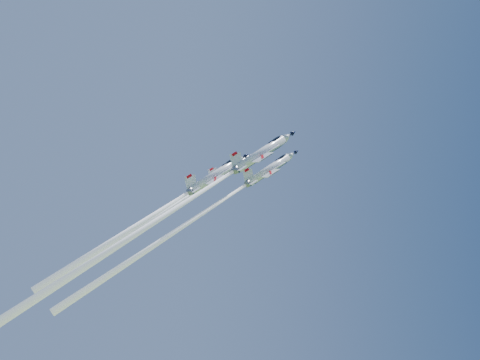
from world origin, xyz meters
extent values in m
cylinder|color=silver|center=(7.04, 0.30, 99.99)|extent=(8.25, 5.13, 10.74)
cone|color=silver|center=(12.74, 0.44, 103.97)|extent=(3.02, 2.42, 3.17)
cone|color=black|center=(14.06, 0.47, 104.89)|extent=(1.52, 1.22, 1.59)
cone|color=slate|center=(1.79, 0.18, 96.33)|extent=(2.44, 2.12, 2.32)
ellipsoid|color=black|center=(10.36, 0.20, 103.11)|extent=(3.01, 1.37, 2.60)
cube|color=black|center=(9.02, 0.10, 102.46)|extent=(1.07, 0.27, 0.89)
cube|color=silver|center=(6.21, 0.35, 99.13)|extent=(4.81, 9.31, 4.35)
cube|color=silver|center=(8.78, 1.58, 101.40)|extent=(2.84, 1.31, 2.15)
cube|color=silver|center=(9.21, -0.77, 100.86)|extent=(2.84, 1.31, 2.15)
cube|color=silver|center=(2.61, 0.23, 96.78)|extent=(2.51, 5.13, 2.31)
cube|color=silver|center=(1.97, -0.22, 98.22)|extent=(3.55, 1.00, 3.69)
cube|color=red|center=(1.49, -0.59, 99.43)|extent=(1.29, 0.34, 1.14)
cube|color=black|center=(7.53, 0.56, 99.28)|extent=(8.18, 0.74, 5.81)
sphere|color=white|center=(1.59, 0.18, 96.19)|extent=(1.03, 0.84, 1.05)
cone|color=white|center=(-18.87, -0.30, 81.89)|extent=(29.19, 15.90, 41.14)
cylinder|color=silver|center=(-0.76, 6.86, 101.40)|extent=(7.57, 4.70, 9.86)
cone|color=silver|center=(4.46, 6.98, 105.05)|extent=(2.77, 2.22, 2.91)
cone|color=black|center=(5.68, 7.01, 105.89)|extent=(1.40, 1.12, 1.46)
cone|color=slate|center=(-5.58, 6.75, 98.03)|extent=(2.24, 1.95, 2.13)
ellipsoid|color=black|center=(2.28, 6.76, 104.26)|extent=(2.77, 1.26, 2.38)
cube|color=black|center=(1.05, 6.68, 103.66)|extent=(0.98, 0.25, 0.81)
cube|color=silver|center=(-1.52, 6.90, 100.60)|extent=(4.42, 8.54, 3.99)
cube|color=silver|center=(0.83, 8.03, 102.68)|extent=(2.61, 1.20, 1.97)
cube|color=silver|center=(1.23, 5.88, 102.19)|extent=(2.61, 1.20, 1.97)
cube|color=silver|center=(-4.83, 6.79, 98.45)|extent=(2.30, 4.71, 2.12)
cube|color=silver|center=(-5.42, 6.38, 99.77)|extent=(3.26, 0.92, 3.39)
cube|color=red|center=(-5.86, 6.04, 100.88)|extent=(1.18, 0.31, 1.04)
cube|color=black|center=(-0.31, 7.10, 100.74)|extent=(7.50, 0.68, 5.33)
sphere|color=white|center=(-5.76, 6.75, 97.90)|extent=(0.94, 0.77, 0.97)
cone|color=white|center=(-20.18, 6.41, 87.83)|extent=(20.98, 11.59, 29.35)
cylinder|color=silver|center=(2.98, -8.46, 101.39)|extent=(9.03, 5.61, 11.76)
cone|color=silver|center=(9.21, -8.32, 105.74)|extent=(3.31, 2.65, 3.47)
cone|color=black|center=(10.66, -8.28, 106.75)|extent=(1.67, 1.34, 1.74)
cone|color=slate|center=(-2.76, -8.60, 97.37)|extent=(2.67, 2.32, 2.54)
ellipsoid|color=black|center=(6.61, -8.58, 104.80)|extent=(3.30, 1.50, 2.84)
cube|color=black|center=(5.15, -8.69, 104.09)|extent=(1.17, 0.30, 0.97)
cube|color=silver|center=(2.08, -8.41, 100.44)|extent=(5.27, 10.18, 4.76)
cube|color=silver|center=(4.88, -7.07, 102.92)|extent=(3.11, 1.43, 2.35)
cube|color=silver|center=(5.35, -9.64, 102.33)|extent=(3.11, 1.43, 2.35)
cube|color=silver|center=(-1.87, -8.55, 97.87)|extent=(2.75, 5.61, 2.52)
cube|color=silver|center=(-2.57, -9.04, 99.45)|extent=(3.88, 1.10, 4.04)
cube|color=red|center=(-3.09, -9.44, 100.77)|extent=(1.41, 0.38, 1.24)
cube|color=black|center=(3.52, -8.19, 100.61)|extent=(8.95, 0.81, 6.36)
sphere|color=white|center=(-2.98, -8.60, 97.22)|extent=(1.12, 0.92, 1.15)
cone|color=white|center=(-25.46, -9.13, 81.52)|extent=(32.05, 17.46, 45.17)
cylinder|color=silver|center=(-5.78, 1.03, 98.15)|extent=(9.02, 5.60, 11.74)
cone|color=silver|center=(0.44, 1.18, 102.50)|extent=(3.31, 2.65, 3.47)
cone|color=black|center=(1.88, 1.21, 103.51)|extent=(1.66, 1.34, 1.74)
cone|color=slate|center=(-11.52, 0.90, 94.14)|extent=(2.66, 2.32, 2.54)
ellipsoid|color=black|center=(-2.16, 0.92, 101.56)|extent=(3.29, 1.50, 2.84)
cube|color=black|center=(-3.62, 0.81, 100.85)|extent=(1.17, 0.30, 0.97)
cube|color=silver|center=(-6.69, 1.08, 97.21)|extent=(5.26, 10.17, 4.75)
cube|color=silver|center=(-3.89, 2.42, 99.69)|extent=(3.11, 1.43, 2.35)
cube|color=silver|center=(-3.42, -0.14, 99.10)|extent=(3.11, 1.43, 2.35)
cube|color=silver|center=(-10.63, 0.95, 94.64)|extent=(2.74, 5.61, 2.52)
cube|color=silver|center=(-11.33, 0.46, 96.22)|extent=(3.88, 1.10, 4.03)
cube|color=red|center=(-11.85, 0.06, 97.54)|extent=(1.41, 0.37, 1.24)
cube|color=black|center=(-5.25, 1.31, 97.38)|extent=(8.94, 0.81, 6.35)
sphere|color=white|center=(-11.74, 0.89, 93.99)|extent=(1.12, 0.92, 1.15)
cone|color=white|center=(-27.57, 0.52, 82.93)|extent=(23.20, 12.89, 32.37)
camera|label=1|loc=(-23.56, -118.86, 70.85)|focal=40.00mm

